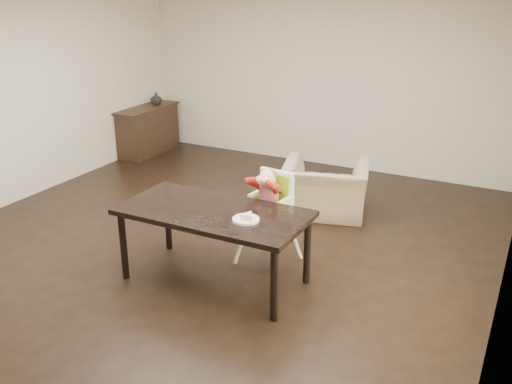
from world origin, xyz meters
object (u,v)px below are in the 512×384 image
armchair (326,180)px  sideboard (148,130)px  dining_table (214,218)px  high_chair (270,197)px

armchair → sideboard: armchair is taller
dining_table → high_chair: bearing=65.0°
high_chair → sideboard: size_ratio=0.81×
high_chair → dining_table: bearing=-106.9°
dining_table → armchair: (0.36, 2.08, -0.22)m
armchair → dining_table: bearing=65.2°
dining_table → armchair: size_ratio=1.74×
sideboard → armchair: bearing=-17.4°
sideboard → dining_table: bearing=-44.7°
dining_table → sideboard: bearing=135.3°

